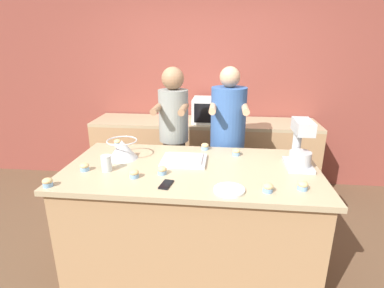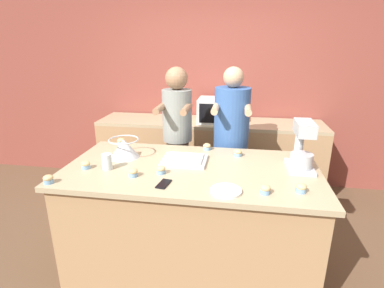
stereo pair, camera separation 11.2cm
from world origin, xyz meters
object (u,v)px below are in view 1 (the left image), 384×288
object	(u,v)px
person_left	(174,142)
mixing_bowl	(122,149)
small_plate	(229,190)
cupcake_4	(236,152)
cupcake_3	(162,170)
cupcake_7	(134,174)
cell_phone	(166,184)
cupcake_2	(303,186)
cupcake_0	(84,167)
cupcake_6	(118,142)
cupcake_1	(48,182)
cupcake_8	(205,146)
microwave_oven	(212,110)
drinking_glass	(107,163)
person_right	(227,145)
baking_tray	(184,160)
stand_mixer	(300,147)
cupcake_5	(268,188)

from	to	relation	value
person_left	mixing_bowl	world-z (taller)	person_left
small_plate	cupcake_4	distance (m)	0.69
cupcake_3	cupcake_7	bearing A→B (deg)	-156.69
cell_phone	cupcake_2	xyz separation A→B (m)	(0.93, 0.03, 0.03)
cupcake_0	cupcake_6	xyz separation A→B (m)	(0.05, 0.61, 0.00)
cupcake_1	cupcake_4	xyz separation A→B (m)	(1.31, 0.75, 0.00)
cupcake_8	cupcake_4	bearing A→B (deg)	-23.19
microwave_oven	cupcake_3	distance (m)	1.64
cell_phone	cupcake_3	size ratio (longest dim) A/B	2.16
cupcake_0	drinking_glass	bearing A→B (deg)	4.59
person_left	drinking_glass	bearing A→B (deg)	-113.27
person_left	cupcake_0	size ratio (longest dim) A/B	23.34
cupcake_8	cupcake_3	bearing A→B (deg)	-115.88
mixing_bowl	small_plate	size ratio (longest dim) A/B	1.24
cell_phone	cupcake_6	world-z (taller)	cupcake_6
person_right	drinking_glass	bearing A→B (deg)	-136.65
baking_tray	microwave_oven	size ratio (longest dim) A/B	0.79
microwave_oven	cupcake_1	distance (m)	2.17
stand_mixer	cupcake_3	size ratio (longest dim) A/B	5.48
baking_tray	cupcake_6	distance (m)	0.78
cupcake_2	cupcake_6	bearing A→B (deg)	154.06
stand_mixer	cell_phone	bearing A→B (deg)	-156.11
cupcake_6	person_left	bearing A→B (deg)	29.10
mixing_bowl	cupcake_5	xyz separation A→B (m)	(1.16, -0.49, -0.06)
baking_tray	small_plate	world-z (taller)	baking_tray
stand_mixer	cupcake_0	world-z (taller)	stand_mixer
cupcake_8	cupcake_2	bearing A→B (deg)	-45.92
small_plate	cupcake_7	xyz separation A→B (m)	(-0.69, 0.14, 0.02)
baking_tray	cupcake_8	xyz separation A→B (m)	(0.15, 0.33, 0.01)
cupcake_2	cupcake_6	world-z (taller)	same
cupcake_2	cupcake_1	bearing A→B (deg)	-175.39
cupcake_1	cupcake_8	bearing A→B (deg)	40.32
person_right	cupcake_6	bearing A→B (deg)	-165.10
person_right	small_plate	distance (m)	1.12
mixing_bowl	cell_phone	world-z (taller)	mixing_bowl
baking_tray	cupcake_3	size ratio (longest dim) A/B	5.21
stand_mixer	person_left	bearing A→B (deg)	150.37
small_plate	stand_mixer	bearing A→B (deg)	41.02
cupcake_6	cell_phone	bearing A→B (deg)	-51.52
small_plate	cupcake_3	size ratio (longest dim) A/B	2.96
person_left	mixing_bowl	distance (m)	0.71
person_left	stand_mixer	xyz separation A→B (m)	(1.11, -0.63, 0.21)
cupcake_4	cupcake_7	world-z (taller)	same
cupcake_3	cupcake_6	distance (m)	0.83
cupcake_1	cupcake_4	world-z (taller)	same
cupcake_7	cupcake_1	bearing A→B (deg)	-159.79
microwave_oven	person_left	bearing A→B (deg)	-116.44
baking_tray	cupcake_6	xyz separation A→B (m)	(-0.70, 0.35, 0.01)
cupcake_4	cupcake_2	bearing A→B (deg)	-55.12
mixing_bowl	cupcake_3	xyz separation A→B (m)	(0.40, -0.29, -0.06)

